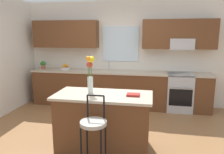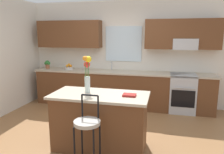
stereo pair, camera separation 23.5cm
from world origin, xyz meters
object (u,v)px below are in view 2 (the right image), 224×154
(cookbook, at_px, (129,95))
(potted_plant_small, at_px, (47,64))
(flower_vase, at_px, (87,72))
(fruit_bowl_oranges, at_px, (69,67))
(oven_range, at_px, (182,93))
(bar_stool_near, at_px, (87,126))
(kitchen_island, at_px, (100,121))

(cookbook, bearing_deg, potted_plant_small, 140.74)
(cookbook, bearing_deg, flower_vase, 174.84)
(potted_plant_small, bearing_deg, flower_vase, -47.20)
(fruit_bowl_oranges, bearing_deg, oven_range, -0.56)
(flower_vase, bearing_deg, fruit_bowl_oranges, 121.74)
(oven_range, distance_m, bar_stool_near, 3.07)
(cookbook, bearing_deg, oven_range, 66.00)
(flower_vase, bearing_deg, kitchen_island, -15.01)
(cookbook, distance_m, fruit_bowl_oranges, 2.94)
(kitchen_island, xyz_separation_m, flower_vase, (-0.22, 0.06, 0.80))
(potted_plant_small, bearing_deg, cookbook, -39.26)
(bar_stool_near, relative_size, flower_vase, 1.74)
(cookbook, relative_size, potted_plant_small, 0.89)
(oven_range, distance_m, potted_plant_small, 3.63)
(cookbook, bearing_deg, fruit_bowl_oranges, 132.76)
(oven_range, relative_size, cookbook, 4.60)
(cookbook, xyz_separation_m, fruit_bowl_oranges, (-2.00, 2.16, 0.03))
(oven_range, relative_size, flower_vase, 1.54)
(fruit_bowl_oranges, relative_size, potted_plant_small, 1.07)
(bar_stool_near, bearing_deg, oven_range, 62.31)
(bar_stool_near, height_order, flower_vase, flower_vase)
(bar_stool_near, distance_m, flower_vase, 0.93)
(flower_vase, relative_size, potted_plant_small, 2.67)
(flower_vase, xyz_separation_m, cookbook, (0.70, -0.06, -0.32))
(oven_range, distance_m, flower_vase, 2.76)
(bar_stool_near, bearing_deg, kitchen_island, 90.00)
(bar_stool_near, xyz_separation_m, potted_plant_small, (-2.16, 2.74, 0.41))
(oven_range, xyz_separation_m, kitchen_island, (-1.42, -2.13, 0.00))
(kitchen_island, xyz_separation_m, bar_stool_near, (-0.00, -0.59, 0.17))
(kitchen_island, relative_size, bar_stool_near, 1.48)
(bar_stool_near, relative_size, cookbook, 5.21)
(flower_vase, distance_m, fruit_bowl_oranges, 2.48)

